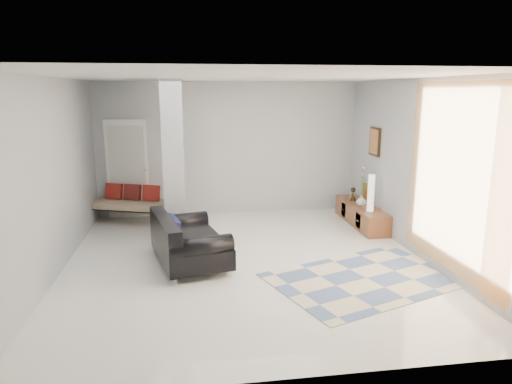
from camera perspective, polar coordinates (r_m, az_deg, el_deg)
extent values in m
plane|color=silver|center=(7.18, -1.20, -8.71)|extent=(6.00, 6.00, 0.00)
plane|color=white|center=(6.70, -1.32, 14.22)|extent=(6.00, 6.00, 0.00)
plane|color=#B0B2B4|center=(9.76, -3.48, 5.41)|extent=(6.00, 0.00, 6.00)
plane|color=#B0B2B4|center=(3.93, 4.27, -5.29)|extent=(6.00, 0.00, 6.00)
plane|color=#B0B2B4|center=(7.02, -24.14, 1.57)|extent=(0.00, 6.00, 6.00)
plane|color=#B0B2B4|center=(7.65, 19.67, 2.75)|extent=(0.00, 6.00, 6.00)
cube|color=#A6ABAD|center=(8.34, -10.20, 4.03)|extent=(0.35, 1.20, 2.80)
cube|color=white|center=(9.82, -15.75, 2.77)|extent=(0.85, 0.06, 2.04)
plane|color=#FDA442|center=(6.62, 23.71, 1.45)|extent=(0.00, 2.55, 2.55)
cube|color=#36210E|center=(9.12, 14.64, 6.12)|extent=(0.04, 0.45, 0.55)
cube|color=brown|center=(9.31, 13.02, -2.77)|extent=(0.45, 1.87, 0.40)
cube|color=#36210E|center=(8.86, 12.69, -3.53)|extent=(0.02, 0.25, 0.28)
cube|color=#36210E|center=(9.61, 10.93, -2.19)|extent=(0.02, 0.25, 0.28)
cube|color=gold|center=(9.51, 13.58, 0.01)|extent=(0.09, 0.32, 0.40)
cube|color=silver|center=(8.83, 13.46, -1.87)|extent=(0.04, 0.10, 0.12)
cylinder|color=silver|center=(6.51, -10.02, -10.74)|extent=(0.05, 0.05, 0.10)
cylinder|color=silver|center=(7.74, -12.05, -7.01)|extent=(0.05, 0.05, 0.10)
cylinder|color=silver|center=(6.68, -3.66, -9.95)|extent=(0.05, 0.05, 0.10)
cylinder|color=silver|center=(7.88, -6.68, -6.45)|extent=(0.05, 0.05, 0.10)
cube|color=black|center=(7.12, -8.23, -6.89)|extent=(1.28, 1.75, 0.30)
cube|color=black|center=(6.95, -11.31, -4.64)|extent=(0.55, 1.58, 0.36)
cylinder|color=black|center=(6.43, -6.89, -6.82)|extent=(0.94, 0.48, 0.28)
cylinder|color=black|center=(7.67, -9.45, -3.70)|extent=(0.94, 0.48, 0.28)
cube|color=black|center=(6.96, -10.34, -4.39)|extent=(0.27, 0.59, 0.31)
cylinder|color=black|center=(9.58, -20.25, -2.79)|extent=(0.04, 0.04, 0.40)
cylinder|color=black|center=(8.80, -10.57, -3.54)|extent=(0.04, 0.04, 0.40)
cylinder|color=black|center=(10.18, -18.13, -1.77)|extent=(0.04, 0.04, 0.40)
cylinder|color=black|center=(9.44, -8.92, -2.38)|extent=(0.04, 0.04, 0.40)
cube|color=beige|center=(9.42, -14.69, -1.54)|extent=(1.91, 1.30, 0.12)
cube|color=maroon|center=(9.76, -17.33, 0.10)|extent=(0.38, 0.27, 0.33)
cube|color=maroon|center=(9.57, -15.19, 0.00)|extent=(0.38, 0.27, 0.33)
cube|color=maroon|center=(9.39, -12.96, -0.11)|extent=(0.38, 0.27, 0.33)
cube|color=beige|center=(6.76, 13.63, -10.43)|extent=(3.06, 2.54, 0.01)
cylinder|color=beige|center=(8.75, 14.17, -0.12)|extent=(0.13, 0.13, 0.69)
imported|color=silver|center=(9.13, 13.03, -1.07)|extent=(0.21, 0.21, 0.21)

